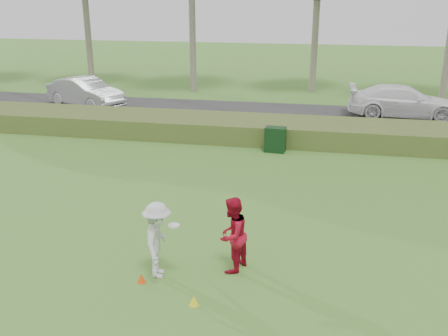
% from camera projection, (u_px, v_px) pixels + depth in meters
% --- Properties ---
extents(ground, '(120.00, 120.00, 0.00)m').
position_uv_depth(ground, '(191.00, 273.00, 11.99)').
color(ground, '#3D7727').
rests_on(ground, ground).
extents(reed_strip, '(80.00, 3.00, 0.90)m').
position_uv_depth(reed_strip, '(259.00, 129.00, 22.94)').
color(reed_strip, '#475C24').
rests_on(reed_strip, ground).
extents(park_road, '(80.00, 6.00, 0.06)m').
position_uv_depth(park_road, '(271.00, 114.00, 27.71)').
color(park_road, '#2D2D2D').
rests_on(park_road, ground).
extents(player_white, '(0.97, 1.29, 1.85)m').
position_uv_depth(player_white, '(158.00, 240.00, 11.58)').
color(player_white, silver).
rests_on(player_white, ground).
extents(player_red, '(0.97, 1.09, 1.87)m').
position_uv_depth(player_red, '(232.00, 235.00, 11.81)').
color(player_red, '#AD0E27').
rests_on(player_red, ground).
extents(cone_orange, '(0.20, 0.20, 0.22)m').
position_uv_depth(cone_orange, '(141.00, 278.00, 11.55)').
color(cone_orange, '#F94B0D').
rests_on(cone_orange, ground).
extents(cone_yellow, '(0.21, 0.21, 0.23)m').
position_uv_depth(cone_yellow, '(194.00, 300.00, 10.69)').
color(cone_yellow, yellow).
rests_on(cone_yellow, ground).
extents(utility_cabinet, '(0.89, 0.59, 1.06)m').
position_uv_depth(utility_cabinet, '(275.00, 140.00, 21.05)').
color(utility_cabinet, black).
rests_on(utility_cabinet, ground).
extents(car_mid, '(5.41, 3.75, 1.69)m').
position_uv_depth(car_mid, '(85.00, 92.00, 29.25)').
color(car_mid, silver).
rests_on(car_mid, park_road).
extents(car_right, '(5.79, 2.40, 1.67)m').
position_uv_depth(car_right, '(403.00, 101.00, 26.78)').
color(car_right, white).
rests_on(car_right, park_road).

